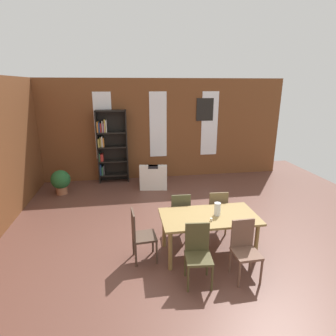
{
  "coord_description": "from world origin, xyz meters",
  "views": [
    {
      "loc": [
        -1.07,
        -4.61,
        2.99
      ],
      "look_at": [
        -0.05,
        1.8,
        1.02
      ],
      "focal_mm": 29.38,
      "sensor_mm": 36.0,
      "label": 1
    }
  ],
  "objects": [
    {
      "name": "ground_plane",
      "position": [
        0.0,
        0.0,
        0.0
      ],
      "size": [
        10.84,
        10.84,
        0.0
      ],
      "primitive_type": "plane",
      "color": "brown"
    },
    {
      "name": "back_wall_brick",
      "position": [
        0.0,
        4.23,
        1.6
      ],
      "size": [
        8.34,
        0.12,
        3.19
      ],
      "primitive_type": "cube",
      "color": "brown",
      "rests_on": "ground"
    },
    {
      "name": "window_pane_0",
      "position": [
        -1.71,
        4.16,
        1.76
      ],
      "size": [
        0.55,
        0.02,
        2.08
      ],
      "primitive_type": "cube",
      "color": "white"
    },
    {
      "name": "window_pane_1",
      "position": [
        0.0,
        4.16,
        1.76
      ],
      "size": [
        0.55,
        0.02,
        2.08
      ],
      "primitive_type": "cube",
      "color": "white"
    },
    {
      "name": "window_pane_2",
      "position": [
        1.71,
        4.16,
        1.76
      ],
      "size": [
        0.55,
        0.02,
        2.08
      ],
      "primitive_type": "cube",
      "color": "white"
    },
    {
      "name": "dining_table",
      "position": [
        0.34,
        -0.36,
        0.67
      ],
      "size": [
        1.72,
        0.91,
        0.76
      ],
      "color": "olive",
      "rests_on": "ground"
    },
    {
      "name": "vase_on_table",
      "position": [
        0.49,
        -0.36,
        0.88
      ],
      "size": [
        0.11,
        0.11,
        0.23
      ],
      "primitive_type": "cylinder",
      "color": "silver",
      "rests_on": "dining_table"
    },
    {
      "name": "tealight_candle_0",
      "position": [
        0.32,
        -0.56,
        0.79
      ],
      "size": [
        0.04,
        0.04,
        0.05
      ],
      "primitive_type": "cylinder",
      "color": "silver",
      "rests_on": "dining_table"
    },
    {
      "name": "dining_chair_near_right",
      "position": [
        0.73,
        -1.05,
        0.51
      ],
      "size": [
        0.41,
        0.41,
        0.95
      ],
      "color": "brown",
      "rests_on": "ground"
    },
    {
      "name": "dining_chair_near_left",
      "position": [
        -0.03,
        -1.05,
        0.51
      ],
      "size": [
        0.44,
        0.44,
        0.95
      ],
      "color": "#484124",
      "rests_on": "ground"
    },
    {
      "name": "dining_chair_far_left",
      "position": [
        -0.04,
        0.32,
        0.51
      ],
      "size": [
        0.41,
        0.41,
        0.95
      ],
      "color": "#42422A",
      "rests_on": "ground"
    },
    {
      "name": "dining_chair_head_left",
      "position": [
        -0.89,
        -0.37,
        0.51
      ],
      "size": [
        0.43,
        0.43,
        0.95
      ],
      "color": "#48362A",
      "rests_on": "ground"
    },
    {
      "name": "dining_chair_far_right",
      "position": [
        0.73,
        0.32,
        0.51
      ],
      "size": [
        0.42,
        0.42,
        0.95
      ],
      "color": "brown",
      "rests_on": "ground"
    },
    {
      "name": "bookshelf_tall",
      "position": [
        -1.54,
        3.97,
        1.17
      ],
      "size": [
        0.93,
        0.33,
        2.27
      ],
      "color": "black",
      "rests_on": "ground"
    },
    {
      "name": "armchair_white",
      "position": [
        -0.26,
        3.27,
        0.28
      ],
      "size": [
        0.9,
        0.9,
        0.75
      ],
      "color": "silver",
      "rests_on": "ground"
    },
    {
      "name": "potted_plant_by_shelf",
      "position": [
        -2.92,
        3.1,
        0.39
      ],
      "size": [
        0.54,
        0.54,
        0.69
      ],
      "color": "#9E6042",
      "rests_on": "ground"
    },
    {
      "name": "framed_picture",
      "position": [
        1.53,
        4.15,
        2.22
      ],
      "size": [
        0.56,
        0.03,
        0.72
      ],
      "primitive_type": "cube",
      "color": "black"
    }
  ]
}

